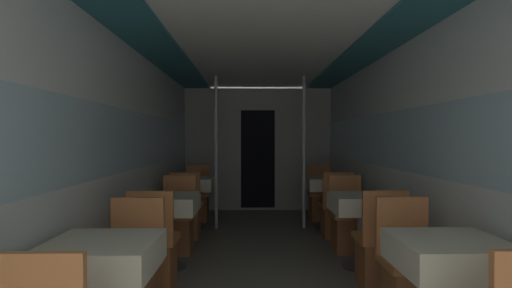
# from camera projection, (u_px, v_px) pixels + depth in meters

# --- Properties ---
(wall_left) EXTENTS (0.05, 8.37, 2.30)m
(wall_left) POSITION_uv_depth(u_px,v_px,m) (136.00, 155.00, 4.35)
(wall_left) COLOR silver
(wall_left) RESTS_ON ground_plane
(wall_right) EXTENTS (0.05, 8.37, 2.30)m
(wall_right) POSITION_uv_depth(u_px,v_px,m) (391.00, 155.00, 4.40)
(wall_right) COLOR silver
(wall_right) RESTS_ON ground_plane
(ceiling_panel) EXTENTS (2.81, 8.37, 0.07)m
(ceiling_panel) POSITION_uv_depth(u_px,v_px,m) (264.00, 48.00, 4.36)
(ceiling_panel) COLOR white
(ceiling_panel) RESTS_ON wall_left
(bulkhead_far) EXTENTS (2.76, 0.09, 2.30)m
(bulkhead_far) POSITION_uv_depth(u_px,v_px,m) (258.00, 149.00, 7.57)
(bulkhead_far) COLOR #A8A8A3
(bulkhead_far) RESTS_ON ground_plane
(dining_table_left_0) EXTENTS (0.62, 0.62, 0.76)m
(dining_table_left_0) POSITION_uv_depth(u_px,v_px,m) (102.00, 261.00, 2.31)
(dining_table_left_0) COLOR #4C4C51
(dining_table_left_0) RESTS_ON ground_plane
(chair_left_far_0) EXTENTS (0.40, 0.40, 0.90)m
(chair_left_far_0) POSITION_uv_depth(u_px,v_px,m) (132.00, 285.00, 2.89)
(chair_left_far_0) COLOR #9C5B31
(chair_left_far_0) RESTS_ON ground_plane
(dining_table_left_1) EXTENTS (0.62, 0.62, 0.76)m
(dining_table_left_1) POSITION_uv_depth(u_px,v_px,m) (167.00, 207.00, 4.15)
(dining_table_left_1) COLOR #4C4C51
(dining_table_left_1) RESTS_ON ground_plane
(chair_left_near_1) EXTENTS (0.40, 0.40, 0.90)m
(chair_left_near_1) POSITION_uv_depth(u_px,v_px,m) (154.00, 257.00, 3.58)
(chair_left_near_1) COLOR #9C5B31
(chair_left_near_1) RESTS_ON ground_plane
(chair_left_far_1) EXTENTS (0.40, 0.40, 0.90)m
(chair_left_far_1) POSITION_uv_depth(u_px,v_px,m) (177.00, 228.00, 4.73)
(chair_left_far_1) COLOR #9C5B31
(chair_left_far_1) RESTS_ON ground_plane
(dining_table_left_2) EXTENTS (0.62, 0.62, 0.76)m
(dining_table_left_2) POSITION_uv_depth(u_px,v_px,m) (193.00, 186.00, 5.99)
(dining_table_left_2) COLOR #4C4C51
(dining_table_left_2) RESTS_ON ground_plane
(chair_left_near_2) EXTENTS (0.40, 0.40, 0.90)m
(chair_left_near_2) POSITION_uv_depth(u_px,v_px,m) (187.00, 217.00, 5.42)
(chair_left_near_2) COLOR #9C5B31
(chair_left_near_2) RESTS_ON ground_plane
(chair_left_far_2) EXTENTS (0.40, 0.40, 0.90)m
(chair_left_far_2) POSITION_uv_depth(u_px,v_px,m) (198.00, 203.00, 6.57)
(chair_left_far_2) COLOR #9C5B31
(chair_left_far_2) RESTS_ON ground_plane
(support_pole_left_2) EXTENTS (0.05, 0.05, 2.30)m
(support_pole_left_2) POSITION_uv_depth(u_px,v_px,m) (216.00, 152.00, 5.99)
(support_pole_left_2) COLOR silver
(support_pole_left_2) RESTS_ON ground_plane
(dining_table_right_0) EXTENTS (0.62, 0.62, 0.76)m
(dining_table_right_0) POSITION_uv_depth(u_px,v_px,m) (449.00, 259.00, 2.35)
(dining_table_right_0) COLOR #4C4C51
(dining_table_right_0) RESTS_ON ground_plane
(chair_right_far_0) EXTENTS (0.40, 0.40, 0.90)m
(chair_right_far_0) POSITION_uv_depth(u_px,v_px,m) (410.00, 283.00, 2.93)
(chair_right_far_0) COLOR #9C5B31
(chair_right_far_0) RESTS_ON ground_plane
(dining_table_right_1) EXTENTS (0.62, 0.62, 0.76)m
(dining_table_right_1) POSITION_uv_depth(u_px,v_px,m) (361.00, 206.00, 4.19)
(dining_table_right_1) COLOR #4C4C51
(dining_table_right_1) RESTS_ON ground_plane
(chair_right_near_1) EXTENTS (0.40, 0.40, 0.90)m
(chair_right_near_1) POSITION_uv_depth(u_px,v_px,m) (379.00, 256.00, 3.62)
(chair_right_near_1) COLOR #9C5B31
(chair_right_near_1) RESTS_ON ground_plane
(chair_right_far_1) EXTENTS (0.40, 0.40, 0.90)m
(chair_right_far_1) POSITION_uv_depth(u_px,v_px,m) (348.00, 227.00, 4.77)
(chair_right_far_1) COLOR #9C5B31
(chair_right_far_1) RESTS_ON ground_plane
(dining_table_right_2) EXTENTS (0.62, 0.62, 0.76)m
(dining_table_right_2) POSITION_uv_depth(u_px,v_px,m) (327.00, 185.00, 6.03)
(dining_table_right_2) COLOR #4C4C51
(dining_table_right_2) RESTS_ON ground_plane
(chair_right_near_2) EXTENTS (0.40, 0.40, 0.90)m
(chair_right_near_2) POSITION_uv_depth(u_px,v_px,m) (335.00, 216.00, 5.46)
(chair_right_near_2) COLOR #9C5B31
(chair_right_near_2) RESTS_ON ground_plane
(chair_right_far_2) EXTENTS (0.40, 0.40, 0.90)m
(chair_right_far_2) POSITION_uv_depth(u_px,v_px,m) (320.00, 203.00, 6.61)
(chair_right_far_2) COLOR #9C5B31
(chair_right_far_2) RESTS_ON ground_plane
(support_pole_right_2) EXTENTS (0.05, 0.05, 2.30)m
(support_pole_right_2) POSITION_uv_depth(u_px,v_px,m) (304.00, 152.00, 6.01)
(support_pole_right_2) COLOR silver
(support_pole_right_2) RESTS_ON ground_plane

